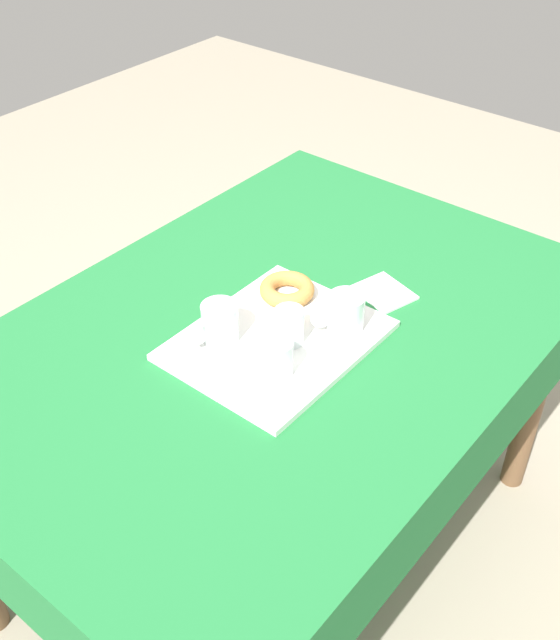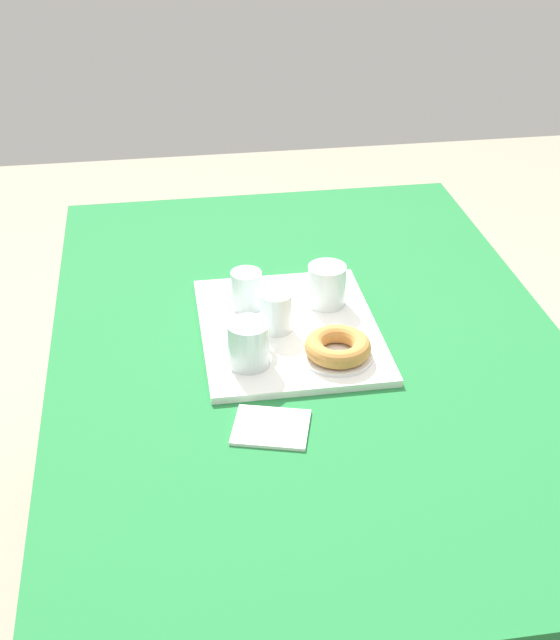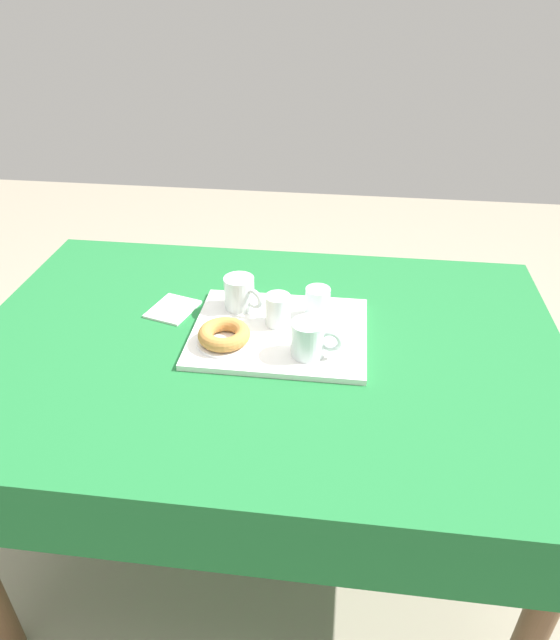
{
  "view_description": "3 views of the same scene",
  "coord_description": "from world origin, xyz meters",
  "views": [
    {
      "loc": [
        0.99,
        0.82,
        1.79
      ],
      "look_at": [
        0.03,
        0.04,
        0.82
      ],
      "focal_mm": 43.69,
      "sensor_mm": 36.0,
      "label": 1
    },
    {
      "loc": [
        -1.37,
        0.27,
        1.65
      ],
      "look_at": [
        0.02,
        0.05,
        0.79
      ],
      "focal_mm": 48.88,
      "sensor_mm": 36.0,
      "label": 2
    },
    {
      "loc": [
        0.18,
        -1.1,
        1.54
      ],
      "look_at": [
        0.03,
        0.07,
        0.77
      ],
      "focal_mm": 32.17,
      "sensor_mm": 36.0,
      "label": 3
    }
  ],
  "objects": [
    {
      "name": "ground_plane",
      "position": [
        0.0,
        0.0,
        0.0
      ],
      "size": [
        6.0,
        6.0,
        0.0
      ],
      "primitive_type": "plane",
      "color": "gray"
    },
    {
      "name": "dining_table",
      "position": [
        0.0,
        0.0,
        0.67
      ],
      "size": [
        1.42,
        0.97,
        0.75
      ],
      "color": "#1E6B33",
      "rests_on": "ground"
    },
    {
      "name": "serving_tray",
      "position": [
        0.03,
        0.03,
        0.76
      ],
      "size": [
        0.42,
        0.34,
        0.01
      ],
      "primitive_type": "cube",
      "color": "white",
      "rests_on": "dining_table"
    },
    {
      "name": "tea_mug_left",
      "position": [
        0.11,
        -0.05,
        0.81
      ],
      "size": [
        0.12,
        0.08,
        0.08
      ],
      "color": "silver",
      "rests_on": "serving_tray"
    },
    {
      "name": "tea_mug_right",
      "position": [
        -0.08,
        0.12,
        0.81
      ],
      "size": [
        0.11,
        0.09,
        0.08
      ],
      "color": "silver",
      "rests_on": "serving_tray"
    },
    {
      "name": "water_glass_near",
      "position": [
        0.12,
        0.11,
        0.8
      ],
      "size": [
        0.06,
        0.06,
        0.08
      ],
      "color": "silver",
      "rests_on": "serving_tray"
    },
    {
      "name": "water_glass_far",
      "position": [
        0.03,
        0.06,
        0.8
      ],
      "size": [
        0.06,
        0.06,
        0.08
      ],
      "color": "silver",
      "rests_on": "serving_tray"
    },
    {
      "name": "donut_plate_left",
      "position": [
        -0.09,
        -0.04,
        0.77
      ],
      "size": [
        0.13,
        0.13,
        0.01
      ],
      "primitive_type": "cylinder",
      "color": "white",
      "rests_on": "serving_tray"
    },
    {
      "name": "sugar_donut_left",
      "position": [
        -0.09,
        -0.04,
        0.79
      ],
      "size": [
        0.12,
        0.12,
        0.03
      ],
      "primitive_type": "torus",
      "color": "#BC7F3D",
      "rests_on": "donut_plate_left"
    },
    {
      "name": "paper_napkin",
      "position": [
        -0.25,
        0.11,
        0.76
      ],
      "size": [
        0.13,
        0.15,
        0.01
      ],
      "primitive_type": "cube",
      "rotation": [
        0.0,
        0.0,
        -0.28
      ],
      "color": "white",
      "rests_on": "dining_table"
    }
  ]
}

